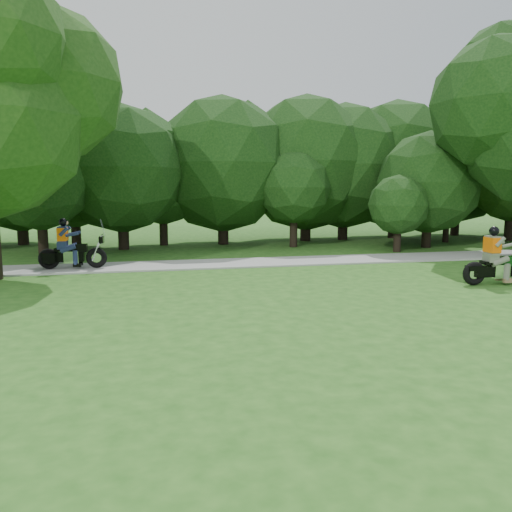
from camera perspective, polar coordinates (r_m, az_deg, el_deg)
name	(u,v)px	position (r m, az deg, el deg)	size (l,w,h in m)	color
ground	(394,311)	(12.27, 15.45, -6.11)	(100.00, 100.00, 0.00)	#255819
walkway	(295,261)	(19.55, 4.49, -0.58)	(60.00, 2.20, 0.06)	gray
tree_line	(287,170)	(26.34, 3.55, 9.74)	(40.66, 11.50, 7.78)	black
chopper_motorcycle	(497,263)	(16.57, 25.86, -0.74)	(2.46, 0.66, 1.76)	black
touring_motorcycle	(68,250)	(18.64, -20.68, 0.61)	(2.34, 0.72, 1.78)	black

